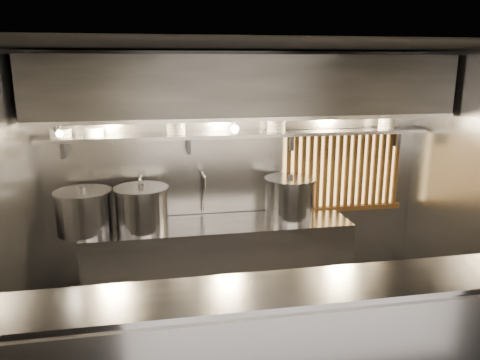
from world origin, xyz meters
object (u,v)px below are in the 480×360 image
object	(u,v)px
stock_pot_left	(84,212)
stock_pot_right	(290,198)
heat_lamp	(56,128)
pendant_bulb	(235,129)
stock_pot_mid	(142,208)

from	to	relation	value
stock_pot_left	stock_pot_right	world-z (taller)	stock_pot_right
stock_pot_left	heat_lamp	bearing A→B (deg)	-119.97
heat_lamp	stock_pot_right	size ratio (longest dim) A/B	0.56
stock_pot_left	pendant_bulb	bearing A→B (deg)	3.23
pendant_bulb	stock_pot_left	size ratio (longest dim) A/B	0.24
pendant_bulb	stock_pot_left	world-z (taller)	pendant_bulb
stock_pot_mid	pendant_bulb	bearing A→B (deg)	5.41
stock_pot_mid	stock_pot_left	bearing A→B (deg)	179.46
heat_lamp	stock_pot_left	distance (m)	0.98
heat_lamp	stock_pot_mid	world-z (taller)	heat_lamp
stock_pot_left	stock_pot_mid	world-z (taller)	stock_pot_mid
pendant_bulb	stock_pot_left	xyz separation A→B (m)	(-1.65, -0.09, -0.83)
stock_pot_right	heat_lamp	bearing A→B (deg)	-172.68
stock_pot_mid	stock_pot_right	world-z (taller)	stock_pot_right
pendant_bulb	stock_pot_mid	xyz separation A→B (m)	(-1.04, -0.10, -0.82)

